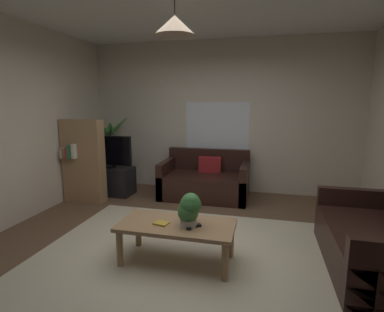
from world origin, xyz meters
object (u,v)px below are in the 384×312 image
object	(u,v)px
tv_stand	(109,181)
potted_plant_on_table	(190,208)
tv	(107,151)
bookshelf_corner	(83,161)
potted_palm_corner	(111,155)
remote_on_table_1	(189,226)
couch_right_side	(378,245)
remote_on_table_0	(193,226)
pendant_lamp	(175,25)
couch_under_window	(205,182)
book_on_table_0	(161,223)
coffee_table	(177,229)

from	to	relation	value
tv_stand	potted_plant_on_table	bearing A→B (deg)	-44.54
tv	bookshelf_corner	distance (m)	0.50
potted_plant_on_table	potted_palm_corner	size ratio (longest dim) A/B	0.24
remote_on_table_1	tv_stand	distance (m)	2.91
couch_right_side	remote_on_table_1	xyz separation A→B (m)	(-1.86, -0.39, 0.17)
remote_on_table_0	tv_stand	distance (m)	2.93
pendant_lamp	tv	bearing A→B (deg)	134.09
tv_stand	pendant_lamp	xyz separation A→B (m)	(1.90, -1.99, 2.14)
potted_palm_corner	pendant_lamp	xyz separation A→B (m)	(2.09, -2.46, 1.74)
couch_under_window	tv	world-z (taller)	tv
couch_right_side	pendant_lamp	xyz separation A→B (m)	(-2.01, -0.33, 2.11)
couch_right_side	remote_on_table_0	xyz separation A→B (m)	(-1.82, -0.37, 0.17)
book_on_table_0	potted_palm_corner	world-z (taller)	potted_palm_corner
couch_under_window	couch_right_side	bearing A→B (deg)	-41.54
remote_on_table_1	bookshelf_corner	xyz separation A→B (m)	(-2.24, 1.57, 0.27)
remote_on_table_0	potted_plant_on_table	bearing A→B (deg)	38.28
potted_palm_corner	pendant_lamp	distance (m)	3.67
bookshelf_corner	pendant_lamp	bearing A→B (deg)	-35.83
potted_plant_on_table	bookshelf_corner	world-z (taller)	bookshelf_corner
remote_on_table_1	tv_stand	world-z (taller)	tv_stand
remote_on_table_0	pendant_lamp	distance (m)	1.96
couch_right_side	coffee_table	size ratio (longest dim) A/B	1.29
couch_under_window	remote_on_table_1	bearing A→B (deg)	-82.55
tv_stand	bookshelf_corner	world-z (taller)	bookshelf_corner
book_on_table_0	pendant_lamp	bearing A→B (deg)	19.97
remote_on_table_1	pendant_lamp	size ratio (longest dim) A/B	0.32
couch_under_window	remote_on_table_0	bearing A→B (deg)	-81.56
remote_on_table_0	potted_palm_corner	distance (m)	3.40
potted_plant_on_table	tv	size ratio (longest dim) A/B	0.37
remote_on_table_0	bookshelf_corner	xyz separation A→B (m)	(-2.28, 1.55, 0.27)
couch_right_side	remote_on_table_0	size ratio (longest dim) A/B	9.78
couch_under_window	pendant_lamp	distance (m)	3.08
couch_right_side	pendant_lamp	size ratio (longest dim) A/B	3.14
book_on_table_0	tv_stand	world-z (taller)	tv_stand
tv	potted_palm_corner	bearing A→B (deg)	110.88
couch_right_side	pendant_lamp	bearing A→B (deg)	-80.81
potted_plant_on_table	bookshelf_corner	xyz separation A→B (m)	(-2.24, 1.54, 0.08)
tv	potted_plant_on_table	bearing A→B (deg)	-44.23
tv_stand	coffee_table	bearing A→B (deg)	-46.23
coffee_table	remote_on_table_0	xyz separation A→B (m)	(0.19, -0.05, 0.08)
tv	pendant_lamp	size ratio (longest dim) A/B	1.91
remote_on_table_1	tv_stand	bearing A→B (deg)	-53.02
potted_plant_on_table	tv	bearing A→B (deg)	135.77
tv_stand	bookshelf_corner	size ratio (longest dim) A/B	0.64
couch_under_window	tv	distance (m)	1.86
coffee_table	couch_under_window	bearing A→B (deg)	93.74
couch_right_side	tv_stand	bearing A→B (deg)	-113.00
couch_right_side	potted_plant_on_table	distance (m)	1.93
pendant_lamp	remote_on_table_0	bearing A→B (deg)	-13.53
potted_palm_corner	tv_stand	bearing A→B (deg)	-68.25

